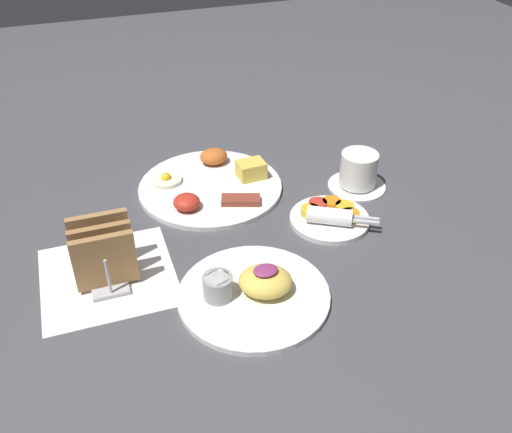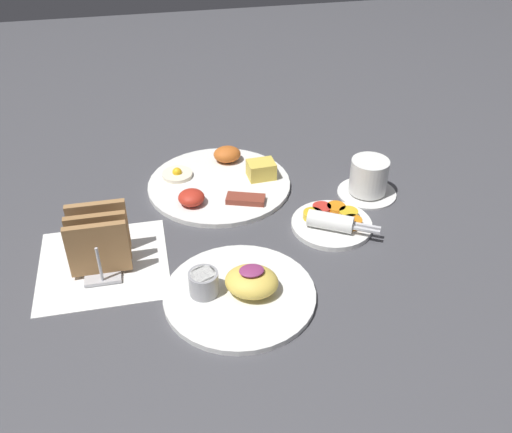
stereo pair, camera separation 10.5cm
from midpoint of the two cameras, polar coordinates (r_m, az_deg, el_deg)
The scene contains 7 objects.
ground_plane at distance 1.03m, azimuth 1.05°, elevation -3.18°, with size 3.00×3.00×0.00m, color #47474C.
napkin_flat at distance 1.01m, azimuth -12.16°, elevation -4.65°, with size 0.22×0.22×0.00m.
plate_breakfast at distance 1.19m, azimuth -1.10°, elevation 3.43°, with size 0.30×0.30×0.05m.
plate_condiments at distance 1.09m, azimuth 10.38°, elevation -0.60°, with size 0.15×0.15×0.04m.
plate_foreground at distance 0.92m, azimuth 1.63°, elevation -7.47°, with size 0.25×0.25×0.06m.
toast_rack at distance 0.98m, azimuth -12.52°, elevation -2.43°, with size 0.10×0.12×0.10m.
coffee_cup at distance 1.18m, azimuth 13.71°, elevation 3.60°, with size 0.12×0.12×0.08m.
Camera 2 is at (-0.13, -0.79, 0.64)m, focal length 40.00 mm.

